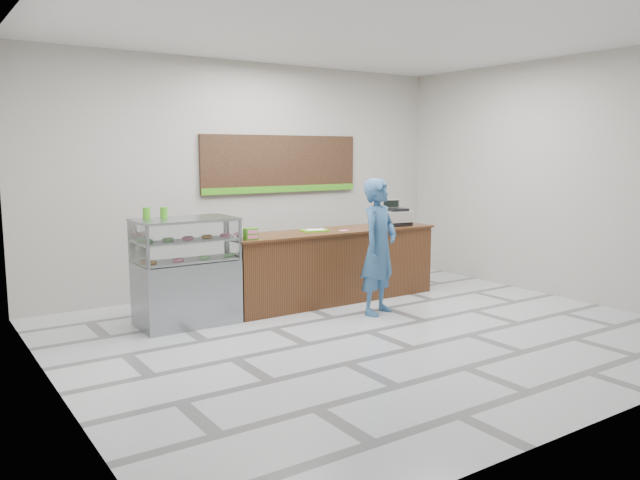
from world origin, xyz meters
TOP-DOWN VIEW (x-y plane):
  - floor at (0.00, 0.00)m, footprint 7.00×7.00m
  - back_wall at (0.00, 3.00)m, footprint 7.00×0.00m
  - ceiling at (0.00, 0.00)m, footprint 7.00×7.00m
  - sales_counter at (0.55, 1.55)m, footprint 3.26×0.76m
  - display_case at (-1.67, 1.55)m, footprint 1.22×0.72m
  - menu_board at (0.55, 2.96)m, footprint 2.80×0.06m
  - cash_register at (1.65, 1.51)m, footprint 0.46×0.48m
  - card_terminal at (1.59, 1.48)m, footprint 0.12×0.17m
  - serving_tray at (0.27, 1.60)m, footprint 0.41×0.33m
  - napkin_box at (-0.91, 1.63)m, footprint 0.15×0.15m
  - straw_cup at (-0.95, 1.73)m, footprint 0.08×0.08m
  - promo_box at (-0.88, 1.33)m, footprint 0.17×0.11m
  - donut_decal at (0.65, 1.41)m, footprint 0.15×0.15m
  - green_cup_left at (-2.08, 1.74)m, footprint 0.09×0.09m
  - green_cup_right at (-1.88, 1.69)m, footprint 0.09×0.09m
  - customer at (0.64, 0.62)m, footprint 0.77×0.64m

SIDE VIEW (x-z plane):
  - floor at x=0.00m, z-range 0.00..0.00m
  - sales_counter at x=0.55m, z-range 0.00..1.03m
  - display_case at x=-1.67m, z-range 0.01..1.34m
  - customer at x=0.64m, z-range 0.00..1.80m
  - donut_decal at x=0.65m, z-range 1.03..1.03m
  - serving_tray at x=0.27m, z-range 1.03..1.05m
  - card_terminal at x=1.59m, z-range 1.03..1.07m
  - napkin_box at x=-0.91m, z-range 1.03..1.15m
  - straw_cup at x=-0.95m, z-range 1.03..1.15m
  - promo_box at x=-0.88m, z-range 1.03..1.18m
  - cash_register at x=1.65m, z-range 0.98..1.37m
  - green_cup_right at x=-1.88m, z-range 1.33..1.47m
  - green_cup_left at x=-2.08m, z-range 1.33..1.47m
  - back_wall at x=0.00m, z-range -1.75..5.25m
  - menu_board at x=0.55m, z-range 1.48..2.38m
  - ceiling at x=0.00m, z-range 3.50..3.50m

